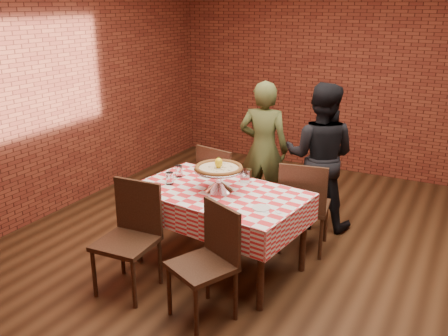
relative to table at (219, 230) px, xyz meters
The scene contains 19 objects.
ground 0.64m from the table, 32.72° to the left, with size 6.00×6.00×0.00m, color black.
back_wall 3.48m from the table, 82.40° to the left, with size 5.50×5.50×0.00m, color maroon.
table is the anchor object (origin of this frame).
tablecloth 0.25m from the table, ahead, with size 1.54×0.94×0.26m, color red, non-canonical shape.
pizza_stand 0.48m from the table, 121.08° to the left, with size 0.45×0.45×0.20m, color silver, non-canonical shape.
pizza 0.59m from the table, 121.08° to the left, with size 0.43×0.43×0.03m, color beige.
lemon 0.64m from the table, 121.08° to the left, with size 0.07×0.07×0.09m, color yellow.
water_glass_left 0.66m from the table, behind, with size 0.07×0.07×0.11m, color white.
water_glass_right 0.70m from the table, 164.51° to the left, with size 0.07×0.07×0.11m, color white.
side_plate 0.65m from the table, 19.91° to the right, with size 0.15×0.15×0.01m, color white.
sweetener_packet_a 0.71m from the table, 22.39° to the right, with size 0.05×0.04×0.01m, color white.
sweetener_packet_b 0.78m from the table, 15.99° to the right, with size 0.05×0.04×0.01m, color white.
condiment_caddy 0.56m from the table, 70.56° to the left, with size 0.09×0.07×0.12m, color silver.
chair_near_left 0.88m from the table, 124.27° to the right, with size 0.46×0.46×0.94m, color #3E2717, non-canonical shape.
chair_near_right 0.80m from the table, 70.78° to the right, with size 0.43×0.43×0.91m, color #3E2717, non-canonical shape.
chair_far_left 0.87m from the table, 113.43° to the left, with size 0.46×0.46×0.94m, color #3E2717, non-canonical shape.
chair_far_right 0.92m from the table, 51.55° to the left, with size 0.46×0.46×0.94m, color #3E2717, non-canonical shape.
diner_olive 1.38m from the table, 96.17° to the left, with size 0.57×0.37×1.56m, color #4A4F27.
diner_black 1.46m from the table, 68.39° to the left, with size 0.77×0.60×1.59m, color black.
Camera 1 is at (1.51, -3.83, 2.37)m, focal length 38.98 mm.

